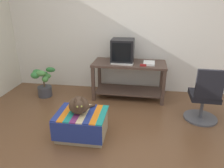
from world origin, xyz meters
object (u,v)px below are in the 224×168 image
(book, at_px, (149,63))
(office_chair, at_px, (204,99))
(stapler, at_px, (143,65))
(desk, at_px, (129,74))
(potted_plant, at_px, (43,83))
(ottoman_with_blanket, at_px, (82,124))
(tv_monitor, at_px, (123,51))
(cat, at_px, (79,105))
(keyboard, at_px, (122,64))

(book, xyz_separation_m, office_chair, (0.85, -0.69, -0.34))
(book, height_order, stapler, stapler)
(stapler, bearing_deg, desk, 53.88)
(office_chair, bearing_deg, potted_plant, -8.18)
(ottoman_with_blanket, xyz_separation_m, stapler, (0.81, 1.20, 0.54))
(tv_monitor, relative_size, cat, 1.04)
(cat, relative_size, potted_plant, 0.68)
(desk, height_order, tv_monitor, tv_monitor)
(office_chair, relative_size, stapler, 8.09)
(tv_monitor, relative_size, ottoman_with_blanket, 0.63)
(keyboard, height_order, cat, keyboard)
(ottoman_with_blanket, bearing_deg, tv_monitor, 74.00)
(desk, height_order, cat, desk)
(cat, bearing_deg, keyboard, 50.51)
(keyboard, bearing_deg, book, 16.05)
(tv_monitor, bearing_deg, potted_plant, -169.45)
(desk, bearing_deg, tv_monitor, 165.46)
(book, relative_size, ottoman_with_blanket, 0.40)
(tv_monitor, height_order, book, tv_monitor)
(stapler, bearing_deg, potted_plant, 92.56)
(book, distance_m, potted_plant, 2.08)
(ottoman_with_blanket, height_order, stapler, stapler)
(ottoman_with_blanket, distance_m, potted_plant, 1.62)
(ottoman_with_blanket, bearing_deg, keyboard, 71.44)
(potted_plant, bearing_deg, keyboard, 3.28)
(tv_monitor, distance_m, cat, 1.57)
(office_chair, height_order, stapler, office_chair)
(tv_monitor, bearing_deg, desk, -14.54)
(desk, bearing_deg, book, -7.25)
(cat, height_order, stapler, stapler)
(ottoman_with_blanket, bearing_deg, stapler, 56.10)
(desk, height_order, keyboard, keyboard)
(cat, xyz_separation_m, office_chair, (1.78, 0.68, -0.10))
(keyboard, distance_m, book, 0.49)
(tv_monitor, bearing_deg, cat, -105.88)
(keyboard, xyz_separation_m, ottoman_with_blanket, (-0.43, -1.27, -0.53))
(desk, bearing_deg, office_chair, -30.39)
(potted_plant, bearing_deg, stapler, 0.65)
(cat, distance_m, stapler, 1.48)
(keyboard, bearing_deg, ottoman_with_blanket, -102.63)
(potted_plant, relative_size, office_chair, 0.68)
(desk, distance_m, book, 0.44)
(potted_plant, relative_size, stapler, 5.47)
(desk, height_order, stapler, stapler)
(book, bearing_deg, cat, -122.19)
(tv_monitor, xyz_separation_m, ottoman_with_blanket, (-0.41, -1.44, -0.73))
(tv_monitor, relative_size, stapler, 3.90)
(cat, relative_size, office_chair, 0.46)
(tv_monitor, height_order, office_chair, tv_monitor)
(desk, bearing_deg, ottoman_with_blanket, -110.45)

